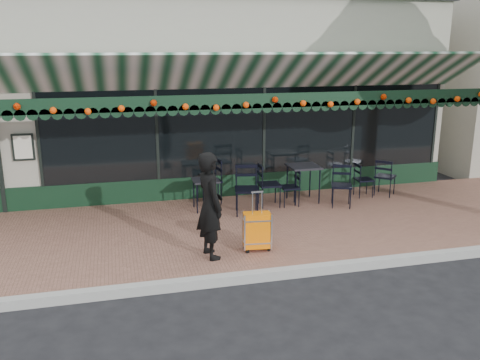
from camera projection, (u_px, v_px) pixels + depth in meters
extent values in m
plane|color=black|center=(250.00, 279.00, 7.83)|extent=(80.00, 80.00, 0.00)
cube|color=brown|center=(222.00, 230.00, 9.69)|extent=(18.00, 4.00, 0.15)
cube|color=#9E9E99|center=(251.00, 277.00, 7.74)|extent=(18.00, 0.16, 0.15)
cube|color=#A39F8D|center=(178.00, 90.00, 14.76)|extent=(12.00, 8.00, 4.50)
cube|color=black|center=(255.00, 130.00, 11.43)|extent=(9.20, 0.04, 2.00)
cube|color=silver|center=(23.00, 147.00, 10.27)|extent=(0.42, 0.04, 0.55)
cube|color=black|center=(216.00, 102.00, 9.57)|extent=(12.00, 0.03, 0.28)
cylinder|color=#FF5D08|center=(216.00, 103.00, 9.51)|extent=(11.60, 0.12, 0.12)
imported|color=black|center=(210.00, 205.00, 8.10)|extent=(0.54, 0.71, 1.74)
cube|color=orange|center=(257.00, 230.00, 8.47)|extent=(0.47, 0.30, 0.60)
cube|color=black|center=(257.00, 248.00, 8.56)|extent=(0.47, 0.30, 0.06)
cube|color=silver|center=(257.00, 203.00, 8.35)|extent=(0.20, 0.05, 0.37)
cube|color=black|center=(304.00, 166.00, 11.07)|extent=(0.66, 0.66, 0.04)
cylinder|color=black|center=(296.00, 188.00, 10.85)|extent=(0.03, 0.03, 0.77)
cylinder|color=black|center=(319.00, 187.00, 10.98)|extent=(0.03, 0.03, 0.77)
cylinder|color=black|center=(287.00, 182.00, 11.37)|extent=(0.03, 0.03, 0.77)
cylinder|color=black|center=(310.00, 180.00, 11.50)|extent=(0.03, 0.03, 0.77)
cube|color=black|center=(206.00, 180.00, 10.53)|extent=(0.53, 0.53, 0.04)
cylinder|color=black|center=(197.00, 199.00, 10.36)|extent=(0.03, 0.03, 0.62)
cylinder|color=black|center=(218.00, 197.00, 10.46)|extent=(0.03, 0.03, 0.62)
cylinder|color=black|center=(194.00, 193.00, 10.77)|extent=(0.03, 0.03, 0.62)
cylinder|color=black|center=(214.00, 192.00, 10.88)|extent=(0.03, 0.03, 0.62)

